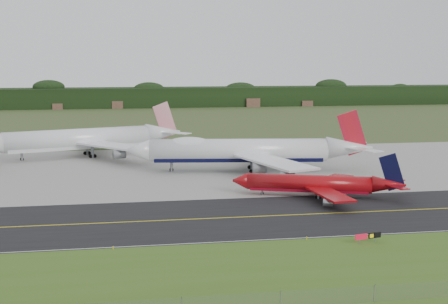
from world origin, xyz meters
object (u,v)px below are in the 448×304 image
Objects in this scene: jet_red_737 at (318,184)px; jet_star_tail at (89,139)px; taxiway_sign at (368,236)px; jet_ba_747 at (247,151)px.

jet_red_737 is 0.61× the size of jet_star_tail.
jet_red_737 is at bearing 85.42° from taxiway_sign.
jet_red_737 is at bearing -74.80° from jet_ba_747.
jet_star_tail is at bearing 116.02° from taxiway_sign.
jet_ba_747 reaches higher than jet_red_737.
jet_ba_747 is 54.57m from jet_star_tail.
taxiway_sign is at bearing -84.74° from jet_ba_747.
jet_red_737 is 84.59m from jet_star_tail.
jet_ba_747 is 13.68× the size of taxiway_sign.
jet_ba_747 is at bearing 95.26° from taxiway_sign.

